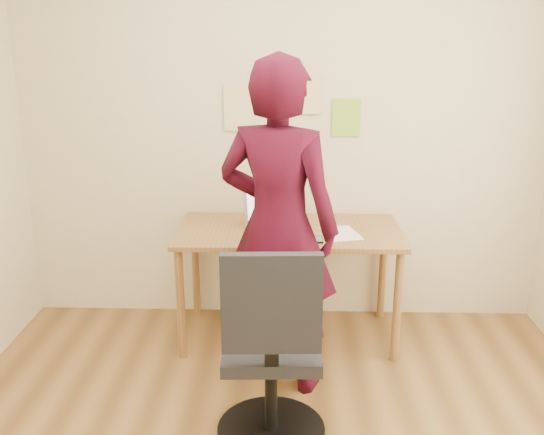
{
  "coord_description": "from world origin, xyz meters",
  "views": [
    {
      "loc": [
        0.05,
        -2.23,
        1.93
      ],
      "look_at": [
        -0.05,
        0.95,
        0.95
      ],
      "focal_mm": 40.0,
      "sensor_mm": 36.0,
      "label": 1
    }
  ],
  "objects_px": {
    "desk": "(289,242)",
    "person": "(278,228)",
    "phone": "(317,239)",
    "office_chair": "(271,361)",
    "laptop": "(276,222)"
  },
  "relations": [
    {
      "from": "person",
      "to": "phone",
      "type": "bearing_deg",
      "value": -105.51
    },
    {
      "from": "phone",
      "to": "laptop",
      "type": "bearing_deg",
      "value": 141.78
    },
    {
      "from": "desk",
      "to": "laptop",
      "type": "bearing_deg",
      "value": -164.41
    },
    {
      "from": "desk",
      "to": "laptop",
      "type": "xyz_separation_m",
      "value": [
        -0.08,
        -0.02,
        0.14
      ]
    },
    {
      "from": "phone",
      "to": "desk",
      "type": "bearing_deg",
      "value": 127.39
    },
    {
      "from": "laptop",
      "to": "phone",
      "type": "xyz_separation_m",
      "value": [
        0.25,
        -0.18,
        -0.05
      ]
    },
    {
      "from": "office_chair",
      "to": "person",
      "type": "xyz_separation_m",
      "value": [
        0.02,
        0.57,
        0.47
      ]
    },
    {
      "from": "laptop",
      "to": "person",
      "type": "bearing_deg",
      "value": -106.25
    },
    {
      "from": "phone",
      "to": "person",
      "type": "relative_size",
      "value": 0.07
    },
    {
      "from": "laptop",
      "to": "phone",
      "type": "height_order",
      "value": "laptop"
    },
    {
      "from": "desk",
      "to": "person",
      "type": "relative_size",
      "value": 0.76
    },
    {
      "from": "desk",
      "to": "office_chair",
      "type": "relative_size",
      "value": 1.34
    },
    {
      "from": "phone",
      "to": "office_chair",
      "type": "bearing_deg",
      "value": -107.97
    },
    {
      "from": "desk",
      "to": "phone",
      "type": "xyz_separation_m",
      "value": [
        0.17,
        -0.2,
        0.09
      ]
    },
    {
      "from": "desk",
      "to": "person",
      "type": "distance_m",
      "value": 0.59
    }
  ]
}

